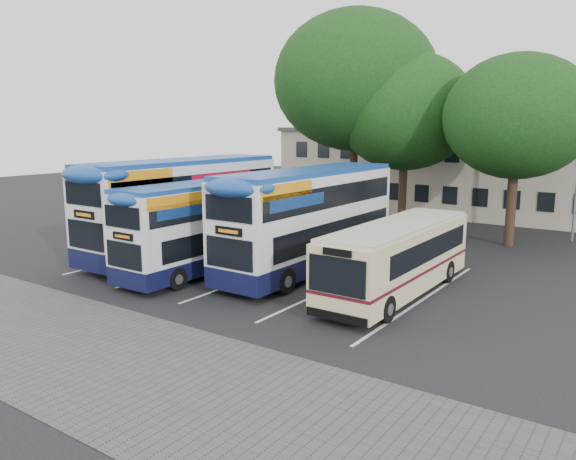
# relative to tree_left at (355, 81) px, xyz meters

# --- Properties ---
(ground) EXTENTS (120.00, 120.00, 0.00)m
(ground) POSITION_rel_tree_left_xyz_m (6.68, -17.96, -9.07)
(ground) COLOR black
(ground) RESTS_ON ground
(paving_strip) EXTENTS (40.00, 6.00, 0.01)m
(paving_strip) POSITION_rel_tree_left_xyz_m (4.68, -22.96, -9.07)
(paving_strip) COLOR #595654
(paving_strip) RESTS_ON ground
(bay_lines) EXTENTS (14.12, 11.00, 0.01)m
(bay_lines) POSITION_rel_tree_left_xyz_m (2.93, -12.96, -9.07)
(bay_lines) COLOR silver
(bay_lines) RESTS_ON ground
(depot_building) EXTENTS (32.40, 8.40, 6.20)m
(depot_building) POSITION_rel_tree_left_xyz_m (6.68, 9.03, -5.92)
(depot_building) COLOR beige
(depot_building) RESTS_ON ground
(tree_left) EXTENTS (10.24, 10.24, 13.44)m
(tree_left) POSITION_rel_tree_left_xyz_m (0.00, 0.00, 0.00)
(tree_left) COLOR black
(tree_left) RESTS_ON ground
(tree_mid) EXTENTS (8.34, 8.34, 10.72)m
(tree_mid) POSITION_rel_tree_left_xyz_m (3.29, 0.28, -1.91)
(tree_mid) COLOR black
(tree_mid) RESTS_ON ground
(tree_right) EXTENTS (7.55, 7.55, 9.97)m
(tree_right) POSITION_rel_tree_left_xyz_m (10.09, -1.23, -2.32)
(tree_right) COLOR black
(tree_right) RESTS_ON ground
(bus_dd_left) EXTENTS (2.74, 11.30, 4.71)m
(bus_dd_left) POSITION_rel_tree_left_xyz_m (-2.54, -12.59, -6.48)
(bus_dd_left) COLOR #0F1137
(bus_dd_left) RESTS_ON ground
(bus_dd_mid) EXTENTS (2.29, 9.45, 3.93)m
(bus_dd_mid) POSITION_rel_tree_left_xyz_m (0.61, -14.15, -6.91)
(bus_dd_mid) COLOR #0F1137
(bus_dd_mid) RESTS_ON ground
(bus_dd_right) EXTENTS (2.60, 10.72, 4.47)m
(bus_dd_right) POSITION_rel_tree_left_xyz_m (4.22, -11.76, -6.61)
(bus_dd_right) COLOR #0F1137
(bus_dd_right) RESTS_ON ground
(bus_single) EXTENTS (2.32, 9.12, 2.72)m
(bus_single) POSITION_rel_tree_left_xyz_m (8.84, -12.83, -7.53)
(bus_single) COLOR beige
(bus_single) RESTS_ON ground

